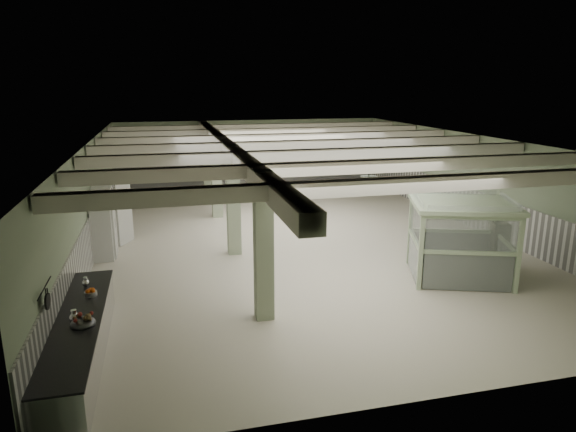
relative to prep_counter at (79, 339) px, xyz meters
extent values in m
plane|color=beige|center=(6.54, 7.00, -0.46)|extent=(20.00, 20.00, 0.00)
cube|color=silver|center=(6.54, 7.00, 3.14)|extent=(14.00, 20.00, 0.02)
cube|color=#91A382|center=(6.54, 17.00, 1.34)|extent=(14.00, 0.02, 3.60)
cube|color=#91A382|center=(6.54, -3.00, 1.34)|extent=(14.00, 0.02, 3.60)
cube|color=#91A382|center=(-0.46, 7.00, 1.34)|extent=(0.02, 20.00, 3.60)
cube|color=#91A382|center=(13.54, 7.00, 1.34)|extent=(0.02, 20.00, 3.60)
cube|color=silver|center=(-0.44, 7.00, 0.29)|extent=(0.05, 19.90, 1.50)
cube|color=silver|center=(13.51, 7.00, 0.29)|extent=(0.05, 19.90, 1.50)
cube|color=silver|center=(6.54, 16.97, 0.29)|extent=(13.90, 0.05, 1.50)
cube|color=silver|center=(4.04, 7.00, 2.92)|extent=(0.45, 19.90, 0.40)
cube|color=silver|center=(6.54, -0.50, 2.96)|extent=(13.90, 0.35, 0.32)
cube|color=silver|center=(6.54, 2.00, 2.96)|extent=(13.90, 0.35, 0.32)
cube|color=silver|center=(6.54, 4.50, 2.96)|extent=(13.90, 0.35, 0.32)
cube|color=silver|center=(6.54, 7.00, 2.96)|extent=(13.90, 0.35, 0.32)
cube|color=silver|center=(6.54, 9.50, 2.96)|extent=(13.90, 0.35, 0.32)
cube|color=silver|center=(6.54, 12.00, 2.96)|extent=(13.90, 0.35, 0.32)
cube|color=silver|center=(6.54, 14.50, 2.96)|extent=(13.90, 0.35, 0.32)
cube|color=#99A988|center=(4.04, 1.00, 1.34)|extent=(0.42, 0.42, 3.60)
cube|color=#99A988|center=(4.04, 6.00, 1.34)|extent=(0.42, 0.42, 3.60)
cube|color=#99A988|center=(4.04, 11.00, 1.34)|extent=(0.42, 0.42, 3.60)
cube|color=#99A988|center=(4.04, 15.00, 1.34)|extent=(0.42, 0.42, 3.60)
cylinder|color=black|center=(-0.39, -0.60, 1.39)|extent=(0.02, 1.20, 0.02)
cone|color=#2B382A|center=(7.04, 2.00, 2.59)|extent=(0.44, 0.44, 0.22)
cone|color=#2B382A|center=(7.04, 7.50, 2.59)|extent=(0.44, 0.44, 0.22)
cone|color=#2B382A|center=(7.04, 12.50, 2.59)|extent=(0.44, 0.44, 0.22)
cube|color=silver|center=(0.00, 0.00, -0.02)|extent=(0.91, 5.44, 0.88)
cube|color=black|center=(0.00, 0.00, 0.43)|extent=(0.95, 5.48, 0.04)
cylinder|color=#B2B2B7|center=(0.14, 1.14, 0.49)|extent=(0.34, 0.34, 0.10)
cylinder|color=black|center=(-0.34, -0.76, 1.17)|extent=(0.04, 0.29, 0.29)
cylinder|color=black|center=(-0.34, -0.63, 1.17)|extent=(0.03, 0.24, 0.24)
cube|color=silver|center=(-0.11, 7.28, 0.68)|extent=(0.62, 2.50, 2.29)
cube|color=silver|center=(0.23, 6.71, 0.68)|extent=(0.06, 0.94, 2.19)
cube|color=silver|center=(0.35, 7.96, 0.68)|extent=(0.48, 0.86, 2.19)
cube|color=silver|center=(0.27, 6.71, 0.68)|extent=(0.02, 0.05, 0.30)
cube|color=silver|center=(0.27, 7.86, 0.68)|extent=(0.02, 0.05, 0.30)
cube|color=#ADC49D|center=(8.49, 1.66, 0.60)|extent=(0.15, 0.15, 2.13)
cube|color=#ADC49D|center=(9.21, 3.67, 0.60)|extent=(0.15, 0.15, 2.13)
cube|color=#ADC49D|center=(10.90, 0.81, 0.60)|extent=(0.15, 0.15, 2.13)
cube|color=#ADC49D|center=(11.61, 2.82, 0.60)|extent=(0.15, 0.15, 2.13)
cube|color=#ADC49D|center=(10.05, 2.24, 1.73)|extent=(3.44, 3.18, 0.12)
cube|color=silver|center=(9.70, 1.24, 0.09)|extent=(2.24, 0.84, 1.05)
cube|color=silver|center=(9.70, 1.24, 1.32)|extent=(2.24, 0.84, 1.22)
cube|color=silver|center=(10.41, 3.24, 0.09)|extent=(2.24, 0.84, 1.05)
cube|color=silver|center=(10.41, 3.24, 1.32)|extent=(2.24, 0.84, 1.22)
cube|color=silver|center=(8.85, 2.67, 0.09)|extent=(0.70, 1.84, 1.05)
cube|color=silver|center=(8.85, 2.67, 1.32)|extent=(0.70, 1.84, 1.22)
cube|color=silver|center=(11.26, 1.81, 0.09)|extent=(0.70, 1.84, 1.05)
cube|color=silver|center=(11.26, 1.81, 1.32)|extent=(0.70, 1.84, 1.22)
cube|color=#57594A|center=(11.67, 2.73, 0.25)|extent=(0.63, 0.76, 1.42)
camera|label=1|loc=(1.83, -10.22, 5.04)|focal=32.00mm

